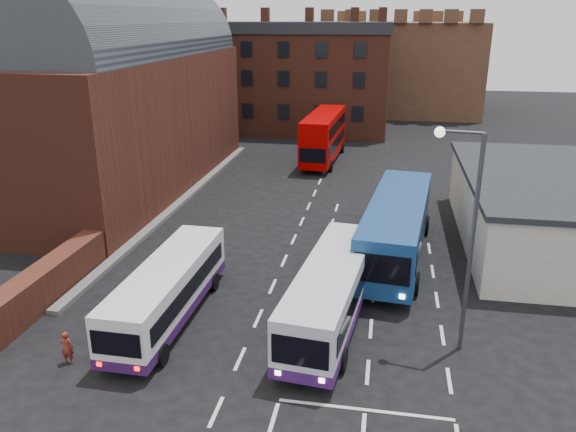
% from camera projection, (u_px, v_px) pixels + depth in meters
% --- Properties ---
extents(ground, '(180.00, 180.00, 0.00)m').
position_uv_depth(ground, '(245.00, 348.00, 22.84)').
color(ground, black).
extents(railway_station, '(12.00, 28.00, 16.00)m').
position_uv_depth(railway_station, '(112.00, 88.00, 42.32)').
color(railway_station, '#602B1E').
rests_on(railway_station, ground).
extents(forecourt_wall, '(1.20, 10.00, 1.80)m').
position_uv_depth(forecourt_wall, '(42.00, 286.00, 26.08)').
color(forecourt_wall, '#602B1E').
rests_on(forecourt_wall, ground).
extents(cream_building, '(10.40, 16.40, 4.25)m').
position_uv_depth(cream_building, '(554.00, 209.00, 32.62)').
color(cream_building, beige).
rests_on(cream_building, ground).
extents(brick_terrace, '(22.00, 10.00, 11.00)m').
position_uv_depth(brick_terrace, '(292.00, 83.00, 64.66)').
color(brick_terrace, brown).
rests_on(brick_terrace, ground).
extents(castle_keep, '(22.00, 22.00, 12.00)m').
position_uv_depth(castle_keep, '(397.00, 66.00, 81.05)').
color(castle_keep, brown).
rests_on(castle_keep, ground).
extents(bus_white_outbound, '(2.53, 9.62, 2.62)m').
position_uv_depth(bus_white_outbound, '(168.00, 287.00, 24.56)').
color(bus_white_outbound, white).
rests_on(bus_white_outbound, ground).
extents(bus_white_inbound, '(3.45, 10.52, 2.82)m').
position_uv_depth(bus_white_inbound, '(331.00, 289.00, 24.10)').
color(bus_white_inbound, silver).
rests_on(bus_white_inbound, ground).
extents(bus_blue, '(4.23, 12.78, 3.42)m').
position_uv_depth(bus_blue, '(397.00, 225.00, 30.57)').
color(bus_blue, navy).
rests_on(bus_blue, ground).
extents(bus_red_double, '(3.21, 11.19, 4.43)m').
position_uv_depth(bus_red_double, '(324.00, 136.00, 51.59)').
color(bus_red_double, '#B30000').
rests_on(bus_red_double, ground).
extents(street_lamp, '(1.81, 0.54, 8.97)m').
position_uv_depth(street_lamp, '(465.00, 223.00, 21.07)').
color(street_lamp, '#44464D').
rests_on(street_lamp, ground).
extents(pedestrian_red, '(0.52, 0.37, 1.37)m').
position_uv_depth(pedestrian_red, '(67.00, 347.00, 21.63)').
color(pedestrian_red, maroon).
rests_on(pedestrian_red, ground).
extents(pedestrian_beige, '(0.84, 0.74, 1.43)m').
position_uv_depth(pedestrian_beige, '(106.00, 347.00, 21.59)').
color(pedestrian_beige, '#C0B99C').
rests_on(pedestrian_beige, ground).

